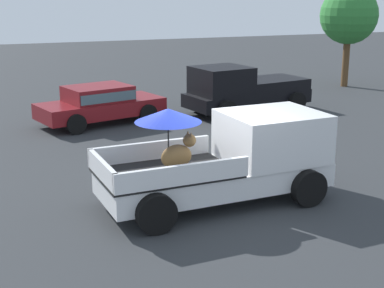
{
  "coord_description": "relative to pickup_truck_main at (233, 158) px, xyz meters",
  "views": [
    {
      "loc": [
        -4.7,
        -10.67,
        4.54
      ],
      "look_at": [
        -0.17,
        0.98,
        1.1
      ],
      "focal_mm": 52.93,
      "sensor_mm": 36.0,
      "label": 1
    }
  ],
  "objects": [
    {
      "name": "tree_by_lot",
      "position": [
        11.5,
        11.8,
        2.34
      ],
      "size": [
        2.69,
        2.69,
        4.69
      ],
      "color": "brown",
      "rests_on": "ground"
    },
    {
      "name": "pickup_truck_red",
      "position": [
        4.29,
        8.17,
        -0.1
      ],
      "size": [
        5.03,
        2.78,
        1.8
      ],
      "rotation": [
        0.0,
        0.0,
        3.31
      ],
      "color": "black",
      "rests_on": "ground"
    },
    {
      "name": "pickup_truck_main",
      "position": [
        0.0,
        0.0,
        0.0
      ],
      "size": [
        5.14,
        2.45,
        2.17
      ],
      "rotation": [
        0.0,
        0.0,
        0.05
      ],
      "color": "black",
      "rests_on": "ground"
    },
    {
      "name": "parked_sedan_near",
      "position": [
        -1.13,
        8.34,
        -0.23
      ],
      "size": [
        4.6,
        2.79,
        1.33
      ],
      "rotation": [
        0.0,
        0.0,
        0.25
      ],
      "color": "black",
      "rests_on": "ground"
    },
    {
      "name": "ground_plane",
      "position": [
        -0.42,
        -0.03,
        -0.98
      ],
      "size": [
        80.0,
        80.0,
        0.0
      ],
      "primitive_type": "plane",
      "color": "#2D3033"
    }
  ]
}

